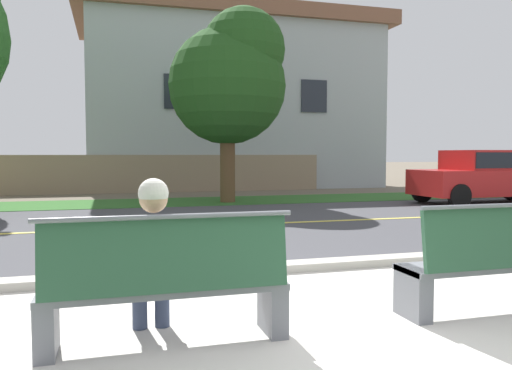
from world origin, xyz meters
The scene contains 13 objects.
ground_plane centered at (0.00, 8.00, 0.00)m, with size 140.00×140.00×0.00m, color #665B4C.
sidewalk_pavement centered at (0.00, 0.40, 0.01)m, with size 44.00×3.60×0.01m, color beige.
curb_edge centered at (0.00, 2.35, 0.06)m, with size 44.00×0.30×0.11m, color #ADA89E.
street_asphalt centered at (0.00, 6.50, 0.00)m, with size 52.00×8.00×0.01m, color #424247.
road_centre_line centered at (0.00, 6.50, 0.01)m, with size 48.00×0.14×0.01m, color #E0CC4C.
far_verge_grass centered at (0.00, 11.75, 0.01)m, with size 48.00×2.80×0.02m, color #2D6026.
bench_left centered at (-1.47, 0.29, 0.46)m, with size 1.81×0.48×1.01m.
bench_right centered at (1.47, 0.29, 0.46)m, with size 1.81×0.48×1.01m.
seated_person_white centered at (-1.56, 0.46, 0.68)m, with size 0.52×0.68×1.25m.
car_red_near centered at (8.66, 8.90, 0.85)m, with size 4.30×1.86×1.54m.
shade_tree_left centered at (1.60, 11.21, 3.67)m, with size 3.43×3.43×5.66m.
garden_wall centered at (-0.29, 15.96, 0.70)m, with size 13.00×0.36×1.40m, color gray.
house_across_street centered at (3.41, 19.15, 3.77)m, with size 13.10×6.91×7.45m.
Camera 1 is at (-1.86, -3.44, 1.43)m, focal length 35.91 mm.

